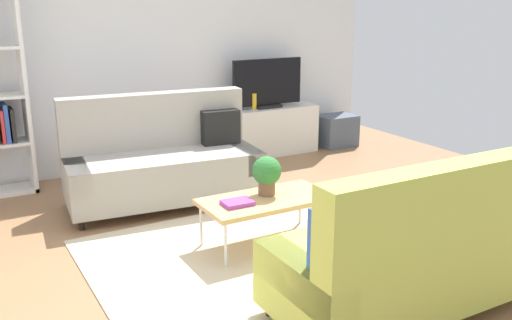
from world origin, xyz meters
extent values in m
plane|color=#936B47|center=(0.00, 0.00, 0.00)|extent=(7.68, 7.68, 0.00)
cube|color=silver|center=(0.00, 2.80, 1.45)|extent=(6.40, 0.12, 2.90)
cube|color=beige|center=(0.00, -0.27, 0.01)|extent=(2.90, 2.20, 0.01)
cube|color=gray|center=(-0.35, 1.28, 0.32)|extent=(1.97, 1.02, 0.44)
cube|color=gray|center=(-0.32, 1.60, 0.82)|extent=(1.91, 0.39, 0.56)
cube|color=gray|center=(0.50, 1.19, 0.43)|extent=(0.28, 0.86, 0.22)
cube|color=gray|center=(-1.19, 1.36, 0.43)|extent=(0.28, 0.86, 0.22)
cylinder|color=black|center=(0.48, 0.85, 0.05)|extent=(0.05, 0.05, 0.10)
cylinder|color=black|center=(-1.25, 1.03, 0.05)|extent=(0.05, 0.05, 0.10)
cylinder|color=black|center=(0.55, 1.53, 0.05)|extent=(0.05, 0.05, 0.10)
cylinder|color=black|center=(-1.18, 1.70, 0.05)|extent=(0.05, 0.05, 0.10)
cube|color=black|center=(0.33, 1.35, 0.72)|extent=(0.41, 0.18, 0.36)
cube|color=#C1CC51|center=(0.35, -1.42, 0.32)|extent=(1.90, 0.85, 0.44)
cube|color=#C1CC51|center=(0.35, -1.74, 0.82)|extent=(1.90, 0.21, 0.56)
cube|color=#C1CC51|center=(-0.50, -1.42, 0.43)|extent=(0.20, 0.84, 0.22)
cube|color=#C1CC51|center=(1.20, -1.43, 0.43)|extent=(0.20, 0.84, 0.22)
cylinder|color=black|center=(-0.52, -1.08, 0.05)|extent=(0.05, 0.05, 0.10)
cylinder|color=black|center=(1.22, -1.09, 0.05)|extent=(0.05, 0.05, 0.10)
cube|color=#3359B2|center=(-0.32, -1.56, 0.72)|extent=(0.40, 0.14, 0.36)
cube|color=tan|center=(0.05, -0.07, 0.40)|extent=(1.10, 0.56, 0.04)
cylinder|color=silver|center=(-0.45, 0.16, 0.19)|extent=(0.02, 0.02, 0.38)
cylinder|color=silver|center=(0.55, 0.16, 0.19)|extent=(0.02, 0.02, 0.38)
cylinder|color=silver|center=(-0.45, -0.30, 0.19)|extent=(0.02, 0.02, 0.38)
cylinder|color=silver|center=(0.55, -0.30, 0.19)|extent=(0.02, 0.02, 0.38)
cube|color=silver|center=(1.55, 2.46, 0.32)|extent=(1.40, 0.44, 0.64)
cube|color=black|center=(1.55, 2.44, 0.66)|extent=(0.36, 0.20, 0.04)
cube|color=black|center=(1.55, 2.44, 0.98)|extent=(1.00, 0.05, 0.60)
cube|color=white|center=(-1.42, 2.48, 1.05)|extent=(0.04, 0.36, 2.10)
cube|color=red|center=(-1.68, 2.48, 0.74)|extent=(0.03, 0.29, 0.35)
cube|color=#3359B2|center=(-1.64, 2.48, 0.77)|extent=(0.04, 0.29, 0.41)
cube|color=#262626|center=(-1.58, 2.48, 0.74)|extent=(0.04, 0.29, 0.36)
cube|color=#4C5666|center=(2.65, 2.36, 0.22)|extent=(0.52, 0.40, 0.44)
cylinder|color=brown|center=(0.10, 0.00, 0.48)|extent=(0.15, 0.15, 0.11)
sphere|color=#2D7233|center=(0.10, 0.00, 0.63)|extent=(0.25, 0.25, 0.25)
cube|color=purple|center=(-0.23, -0.10, 0.44)|extent=(0.24, 0.18, 0.04)
cylinder|color=#B24C4C|center=(0.97, 2.51, 0.73)|extent=(0.14, 0.14, 0.17)
cylinder|color=#4C72B2|center=(1.17, 2.51, 0.73)|extent=(0.11, 0.11, 0.18)
cylinder|color=gold|center=(1.34, 2.42, 0.74)|extent=(0.06, 0.06, 0.21)
camera|label=1|loc=(-2.24, -3.94, 2.03)|focal=39.98mm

